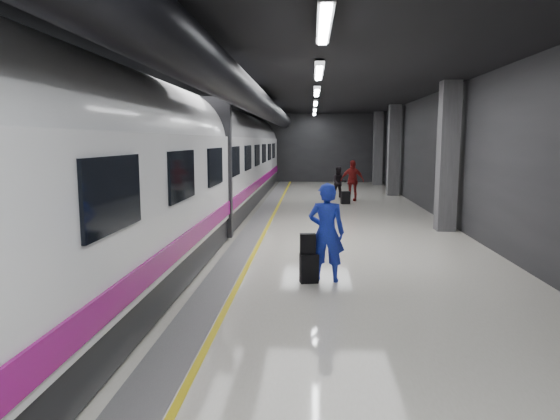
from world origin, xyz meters
name	(u,v)px	position (x,y,z in m)	size (l,w,h in m)	color
ground	(295,241)	(0.00, 0.00, 0.00)	(40.00, 40.00, 0.00)	silver
platform_hall	(286,112)	(-0.29, 0.96, 3.54)	(10.02, 40.02, 4.51)	black
train	(176,165)	(-3.25, 0.00, 2.07)	(3.05, 38.00, 4.05)	black
traveler_main	(326,232)	(0.74, -3.84, 0.97)	(0.71, 0.46, 1.94)	#1B22CB
suitcase_main	(309,268)	(0.41, -3.99, 0.28)	(0.35, 0.22, 0.57)	black
shoulder_bag	(308,244)	(0.38, -3.95, 0.76)	(0.30, 0.16, 0.40)	black
traveler_far_a	(339,182)	(1.78, 10.52, 0.76)	(0.74, 0.57, 1.51)	black
traveler_far_b	(352,180)	(2.32, 9.57, 0.93)	(1.09, 0.45, 1.85)	maroon
suitcase_far	(345,198)	(1.94, 8.29, 0.28)	(0.38, 0.24, 0.56)	black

